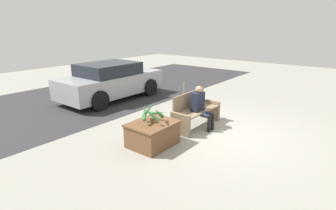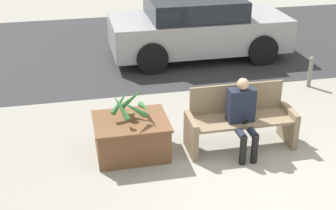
{
  "view_description": "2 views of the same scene",
  "coord_description": "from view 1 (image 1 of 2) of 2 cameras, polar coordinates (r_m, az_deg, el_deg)",
  "views": [
    {
      "loc": [
        -6.02,
        -2.87,
        2.79
      ],
      "look_at": [
        -1.02,
        1.07,
        0.86
      ],
      "focal_mm": 28.0,
      "sensor_mm": 36.0,
      "label": 1
    },
    {
      "loc": [
        -2.44,
        -5.2,
        3.86
      ],
      "look_at": [
        -1.03,
        1.27,
        0.66
      ],
      "focal_mm": 50.0,
      "sensor_mm": 36.0,
      "label": 2
    }
  ],
  "objects": [
    {
      "name": "ground_plane",
      "position": [
        7.23,
        11.82,
        -6.24
      ],
      "size": [
        30.0,
        30.0,
        0.0
      ],
      "primitive_type": "plane",
      "color": "gray"
    },
    {
      "name": "road_surface",
      "position": [
        11.22,
        -17.51,
        1.67
      ],
      "size": [
        20.0,
        6.0,
        0.01
      ],
      "primitive_type": "cube",
      "color": "#2D2D30",
      "rests_on": "ground_plane"
    },
    {
      "name": "bench",
      "position": [
        7.54,
        5.9,
        -1.35
      ],
      "size": [
        1.71,
        0.59,
        0.97
      ],
      "color": "#7A664C",
      "rests_on": "ground_plane"
    },
    {
      "name": "person_seated",
      "position": [
        7.34,
        7.09,
        -0.06
      ],
      "size": [
        0.41,
        0.6,
        1.21
      ],
      "color": "black",
      "rests_on": "ground_plane"
    },
    {
      "name": "planter_box",
      "position": [
        6.37,
        -3.36,
        -6.14
      ],
      "size": [
        1.13,
        0.92,
        0.58
      ],
      "color": "brown",
      "rests_on": "ground_plane"
    },
    {
      "name": "potted_plant",
      "position": [
        6.19,
        -3.49,
        -1.77
      ],
      "size": [
        0.6,
        0.6,
        0.48
      ],
      "color": "brown",
      "rests_on": "planter_box"
    },
    {
      "name": "parked_car",
      "position": [
        10.57,
        -12.35,
        5.15
      ],
      "size": [
        4.14,
        1.98,
        1.43
      ],
      "color": "#99999E",
      "rests_on": "ground_plane"
    },
    {
      "name": "bollard_post",
      "position": [
        10.39,
        3.55,
        3.18
      ],
      "size": [
        0.09,
        0.09,
        0.65
      ],
      "color": "slate",
      "rests_on": "ground_plane"
    }
  ]
}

